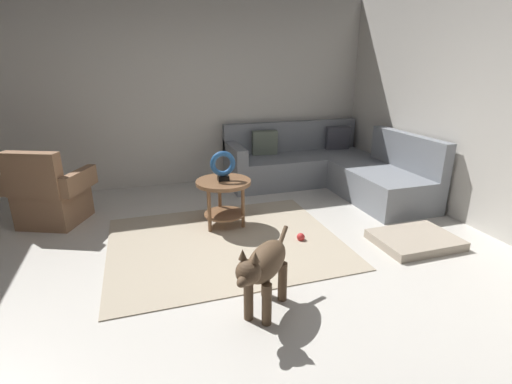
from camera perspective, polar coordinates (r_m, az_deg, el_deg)
ground_plane at (r=3.30m, az=-4.40°, el=-14.01°), size 6.00×6.00×0.10m
wall_back at (r=5.69m, az=-11.98°, el=14.64°), size 6.00×0.12×2.70m
area_rug at (r=3.89m, az=-4.70°, el=-7.59°), size 2.30×1.90×0.01m
sectional_couch at (r=5.58m, az=10.64°, el=3.56°), size 2.20×2.25×0.88m
armchair at (r=4.80m, az=-28.86°, el=-0.65°), size 0.97×0.87×0.88m
side_table at (r=4.12m, az=-4.95°, el=0.13°), size 0.60×0.60×0.54m
torus_sculpture at (r=4.03m, az=-5.06°, el=4.09°), size 0.28×0.08×0.33m
dog_bed_mat at (r=4.16m, az=23.02°, el=-6.72°), size 0.80×0.60×0.09m
dog at (r=2.70m, az=1.23°, el=-11.33°), size 0.61×0.66×0.63m
dog_toy_ball at (r=3.93m, az=6.83°, el=-6.82°), size 0.08×0.08×0.08m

